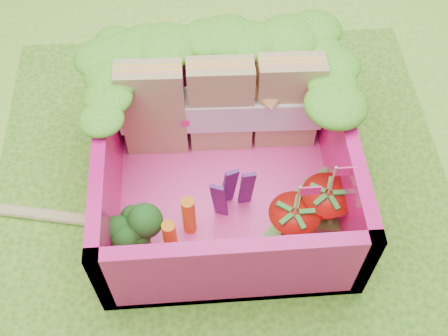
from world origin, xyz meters
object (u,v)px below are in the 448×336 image
object	(u,v)px
sandwich_stack	(222,106)
strawberry_right	(324,208)
bento_box	(225,165)
broccoli	(136,230)
strawberry_left	(292,226)
chopsticks	(26,212)

from	to	relation	value
sandwich_stack	strawberry_right	xyz separation A→B (m)	(0.49, -0.59, -0.16)
strawberry_right	bento_box	bearing A→B (deg)	153.70
strawberry_right	broccoli	bearing A→B (deg)	-174.61
bento_box	sandwich_stack	bearing A→B (deg)	89.11
sandwich_stack	bento_box	bearing A→B (deg)	-90.89
strawberry_left	chopsticks	distance (m)	1.46
sandwich_stack	chopsticks	bearing A→B (deg)	-160.01
sandwich_stack	broccoli	xyz separation A→B (m)	(-0.47, -0.68, -0.11)
broccoli	strawberry_left	world-z (taller)	strawberry_left
strawberry_left	strawberry_right	world-z (taller)	strawberry_right
sandwich_stack	broccoli	size ratio (longest dim) A/B	3.51
broccoli	strawberry_left	bearing A→B (deg)	0.08
bento_box	strawberry_left	bearing A→B (deg)	-46.56
strawberry_left	chopsticks	size ratio (longest dim) A/B	0.22
bento_box	strawberry_right	world-z (taller)	strawberry_right
broccoli	strawberry_right	size ratio (longest dim) A/B	0.63
bento_box	sandwich_stack	world-z (taller)	sandwich_stack
broccoli	bento_box	bearing A→B (deg)	35.94
strawberry_right	chopsticks	world-z (taller)	strawberry_right
bento_box	chopsticks	distance (m)	1.14
strawberry_left	bento_box	bearing A→B (deg)	133.44
strawberry_left	strawberry_right	bearing A→B (deg)	26.49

